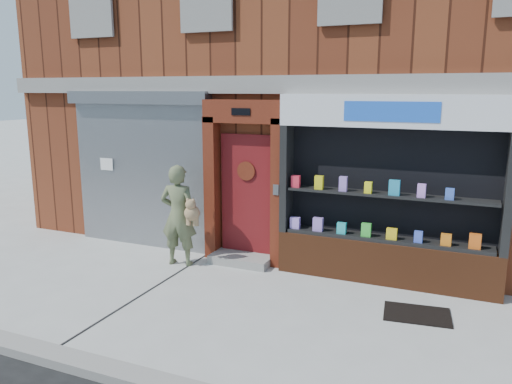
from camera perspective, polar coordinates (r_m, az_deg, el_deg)
The scene contains 8 objects.
ground at distance 7.36m, azimuth -1.93°, elevation -13.04°, with size 80.00×80.00×0.00m, color #9E9E99.
curb at distance 5.69m, azimuth -11.77°, elevation -20.59°, with size 60.00×0.30×0.12m, color gray.
building at distance 12.41m, azimuth 10.20°, elevation 15.77°, with size 12.00×8.16×8.00m.
shutter_bay at distance 9.98m, azimuth -13.01°, elevation 3.56°, with size 3.10×0.30×3.04m.
red_door_bay at distance 8.84m, azimuth -1.30°, elevation 1.12°, with size 1.52×0.58×2.90m.
pharmacy_bay at distance 8.12m, azimuth 14.82°, elevation -0.83°, with size 3.50×0.41×3.00m.
woman at distance 8.86m, azimuth -8.76°, elevation -2.63°, with size 0.84×0.53×1.80m.
doormat at distance 7.47m, azimuth 17.93°, elevation -13.14°, with size 0.90×0.63×0.02m, color black.
Camera 1 is at (2.85, -6.05, 3.08)m, focal length 35.00 mm.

